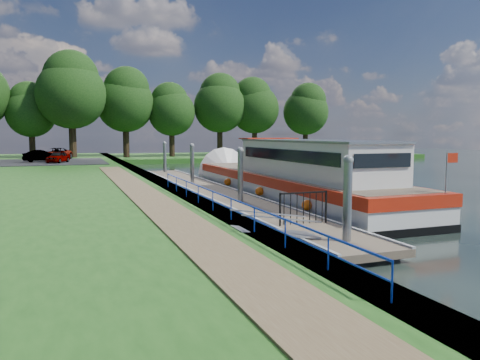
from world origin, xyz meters
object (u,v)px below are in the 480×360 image
object	(u,v)px
pontoon	(213,194)
car_d	(56,154)
car_a	(58,157)
barge	(285,179)
car_b	(42,156)

from	to	relation	value
pontoon	car_d	bearing A→B (deg)	106.90
pontoon	car_a	size ratio (longest dim) A/B	9.26
car_a	barge	bearing A→B (deg)	-42.17
pontoon	barge	bearing A→B (deg)	-28.11
pontoon	car_b	bearing A→B (deg)	111.96
pontoon	car_b	distance (m)	26.53
barge	car_d	bearing A→B (deg)	111.90
car_b	car_d	xyz separation A→B (m)	(1.18, 4.16, 0.03)
barge	car_d	distance (m)	33.04
car_b	car_d	size ratio (longest dim) A/B	0.80
pontoon	car_a	bearing A→B (deg)	110.18
car_a	car_d	distance (m)	5.79
car_d	car_a	bearing A→B (deg)	-64.72
barge	car_a	bearing A→B (deg)	115.82
pontoon	barge	xyz separation A→B (m)	(3.60, -1.92, 0.90)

